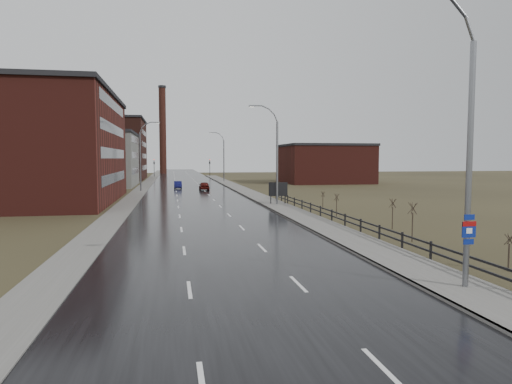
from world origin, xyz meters
name	(u,v)px	position (x,y,z in m)	size (l,w,h in m)	color
ground	(264,322)	(0.00, 0.00, 0.00)	(320.00, 320.00, 0.00)	#2D2819
road	(191,191)	(0.00, 60.00, 0.03)	(14.00, 300.00, 0.06)	black
sidewalk_right	(277,206)	(8.60, 35.00, 0.09)	(3.20, 180.00, 0.18)	#595651
curb_right	(264,206)	(7.08, 35.00, 0.09)	(0.16, 180.00, 0.18)	slate
sidewalk_left	(139,192)	(-8.20, 60.00, 0.06)	(2.40, 260.00, 0.12)	#595651
warehouse_near	(20,147)	(-20.99, 45.00, 6.76)	(22.44, 28.56, 13.50)	#471914
warehouse_mid	(93,159)	(-17.99, 78.00, 5.26)	(16.32, 20.40, 10.50)	slate
warehouse_far	(92,149)	(-22.99, 108.00, 7.76)	(26.52, 24.48, 15.50)	#331611
building_right	(325,163)	(30.30, 82.00, 4.26)	(18.36, 16.32, 8.50)	#471914
smokestack	(163,129)	(-6.00, 150.00, 15.50)	(2.70, 2.70, 30.70)	#331611
streetlight_main	(463,142)	(8.47, 2.00, 6.06)	(3.91, 0.29, 12.11)	slate
streetlight_right_mid	(275,154)	(8.50, 36.00, 5.84)	(3.36, 0.28, 11.35)	slate
streetlight_left	(142,156)	(-7.70, 62.00, 5.84)	(3.36, 0.28, 11.35)	slate
streetlight_right_far	(223,156)	(8.50, 90.00, 5.84)	(3.36, 0.28, 11.35)	slate
guardrail	(348,220)	(10.30, 18.31, 0.71)	(0.10, 53.05, 1.10)	black
shrub_b	(509,252)	(12.88, 4.53, 0.96)	(0.43, 0.46, 1.80)	#382D23
shrub_c	(413,221)	(12.36, 12.54, 1.36)	(0.60, 0.64, 2.56)	#382D23
shrub_d	(393,213)	(13.59, 17.65, 1.24)	(0.55, 0.58, 2.34)	#382D23
shrub_e	(337,204)	(12.06, 25.60, 1.13)	(0.51, 0.53, 2.13)	#382D23
shrub_f	(323,200)	(12.79, 31.64, 1.01)	(0.46, 0.48, 1.90)	#382D23
billboard	(278,190)	(9.10, 36.76, 1.77)	(2.22, 0.17, 2.65)	black
traffic_light_left	(154,161)	(-8.00, 120.00, 4.60)	(0.58, 2.73, 5.30)	black
traffic_light_right	(210,161)	(8.00, 120.00, 4.60)	(0.58, 2.73, 5.30)	black
car_near	(178,185)	(-1.94, 67.99, 0.64)	(1.35, 3.86, 1.27)	#0E0F46
car_far	(204,186)	(2.37, 62.57, 0.72)	(1.69, 4.21, 1.43)	#440E0B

